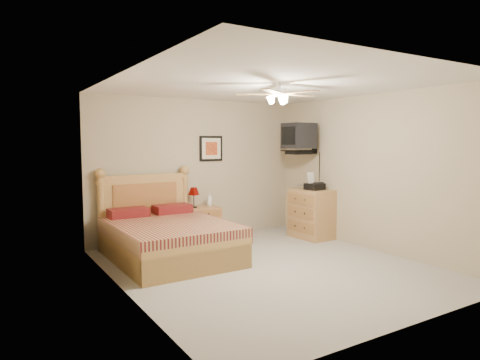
# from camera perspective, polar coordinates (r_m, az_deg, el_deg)

# --- Properties ---
(floor) EXTENTS (4.50, 4.50, 0.00)m
(floor) POSITION_cam_1_polar(r_m,az_deg,el_deg) (6.07, 3.94, -11.54)
(floor) COLOR #9C978D
(floor) RESTS_ON ground
(ceiling) EXTENTS (4.00, 4.50, 0.04)m
(ceiling) POSITION_cam_1_polar(r_m,az_deg,el_deg) (5.87, 4.09, 12.56)
(ceiling) COLOR white
(ceiling) RESTS_ON ground
(wall_back) EXTENTS (4.00, 0.04, 2.50)m
(wall_back) POSITION_cam_1_polar(r_m,az_deg,el_deg) (7.77, -5.70, 1.46)
(wall_back) COLOR tan
(wall_back) RESTS_ON ground
(wall_front) EXTENTS (4.00, 0.04, 2.50)m
(wall_front) POSITION_cam_1_polar(r_m,az_deg,el_deg) (4.23, 22.09, -1.84)
(wall_front) COLOR tan
(wall_front) RESTS_ON ground
(wall_left) EXTENTS (0.04, 4.50, 2.50)m
(wall_left) POSITION_cam_1_polar(r_m,az_deg,el_deg) (4.95, -15.15, -0.70)
(wall_left) COLOR tan
(wall_left) RESTS_ON ground
(wall_right) EXTENTS (0.04, 4.50, 2.50)m
(wall_right) POSITION_cam_1_polar(r_m,az_deg,el_deg) (7.19, 17.08, 0.98)
(wall_right) COLOR tan
(wall_right) RESTS_ON ground
(bed) EXTENTS (1.58, 2.07, 1.33)m
(bed) POSITION_cam_1_polar(r_m,az_deg,el_deg) (6.40, -9.43, -4.61)
(bed) COLOR #C18941
(bed) RESTS_ON ground
(nightstand) EXTENTS (0.56, 0.43, 0.59)m
(nightstand) POSITION_cam_1_polar(r_m,az_deg,el_deg) (7.67, -4.90, -5.77)
(nightstand) COLOR #9D693B
(nightstand) RESTS_ON ground
(table_lamp) EXTENTS (0.25, 0.25, 0.35)m
(table_lamp) POSITION_cam_1_polar(r_m,az_deg,el_deg) (7.54, -6.17, -2.33)
(table_lamp) COLOR #5F0602
(table_lamp) RESTS_ON nightstand
(lotion_bottle) EXTENTS (0.11, 0.12, 0.24)m
(lotion_bottle) POSITION_cam_1_polar(r_m,az_deg,el_deg) (7.70, -4.09, -2.61)
(lotion_bottle) COLOR white
(lotion_bottle) RESTS_ON nightstand
(framed_picture) EXTENTS (0.46, 0.04, 0.46)m
(framed_picture) POSITION_cam_1_polar(r_m,az_deg,el_deg) (7.86, -3.89, 4.21)
(framed_picture) COLOR black
(framed_picture) RESTS_ON wall_back
(dresser) EXTENTS (0.55, 0.77, 0.89)m
(dresser) POSITION_cam_1_polar(r_m,az_deg,el_deg) (7.88, 9.50, -4.45)
(dresser) COLOR #A96E43
(dresser) RESTS_ON ground
(fax_machine) EXTENTS (0.33, 0.34, 0.31)m
(fax_machine) POSITION_cam_1_polar(r_m,az_deg,el_deg) (7.74, 9.93, -0.16)
(fax_machine) COLOR black
(fax_machine) RESTS_ON dresser
(magazine_lower) EXTENTS (0.28, 0.34, 0.03)m
(magazine_lower) POSITION_cam_1_polar(r_m,az_deg,el_deg) (8.03, 8.21, -0.96)
(magazine_lower) COLOR #C1B397
(magazine_lower) RESTS_ON dresser
(magazine_upper) EXTENTS (0.24, 0.28, 0.02)m
(magazine_upper) POSITION_cam_1_polar(r_m,az_deg,el_deg) (8.06, 8.14, -0.77)
(magazine_upper) COLOR gray
(magazine_upper) RESTS_ON magazine_lower
(wall_tv) EXTENTS (0.56, 0.46, 0.58)m
(wall_tv) POSITION_cam_1_polar(r_m,az_deg,el_deg) (7.96, 8.68, 5.54)
(wall_tv) COLOR black
(wall_tv) RESTS_ON wall_right
(ceiling_fan) EXTENTS (1.14, 1.14, 0.28)m
(ceiling_fan) POSITION_cam_1_polar(r_m,az_deg,el_deg) (5.69, 5.28, 11.37)
(ceiling_fan) COLOR white
(ceiling_fan) RESTS_ON ceiling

